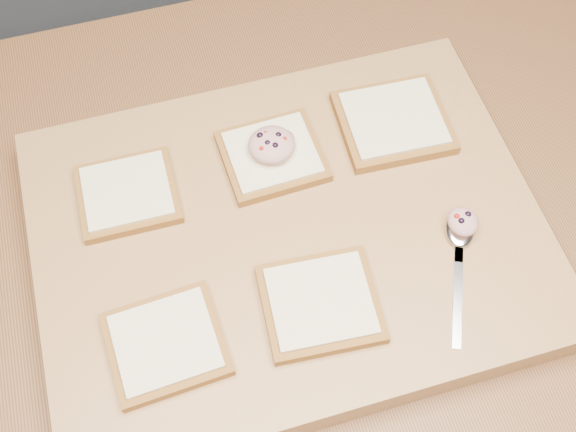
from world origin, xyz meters
name	(u,v)px	position (x,y,z in m)	size (l,w,h in m)	color
ground	(336,410)	(0.00, 0.00, 0.00)	(4.00, 4.00, 0.00)	#515459
island_counter	(351,340)	(0.00, 0.00, 0.45)	(2.00, 0.80, 0.90)	slate
cutting_board	(288,236)	(-0.12, -0.02, 0.92)	(0.55, 0.42, 0.04)	#B97F4F
bread_far_left	(128,194)	(-0.28, 0.07, 0.95)	(0.11, 0.10, 0.02)	olive
bread_far_center	(272,156)	(-0.11, 0.08, 0.95)	(0.12, 0.11, 0.02)	olive
bread_far_right	(393,122)	(0.04, 0.08, 0.95)	(0.13, 0.12, 0.02)	olive
bread_near_left	(166,343)	(-0.27, -0.11, 0.95)	(0.12, 0.11, 0.02)	olive
bread_near_center	(320,303)	(-0.11, -0.11, 0.95)	(0.13, 0.12, 0.02)	olive
tuna_salad_dollop	(272,144)	(-0.11, 0.08, 0.97)	(0.05, 0.05, 0.03)	tan
spoon	(460,238)	(0.06, -0.08, 0.95)	(0.09, 0.16, 0.01)	silver
spoon_salad	(463,221)	(0.06, -0.07, 0.96)	(0.03, 0.04, 0.02)	tan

